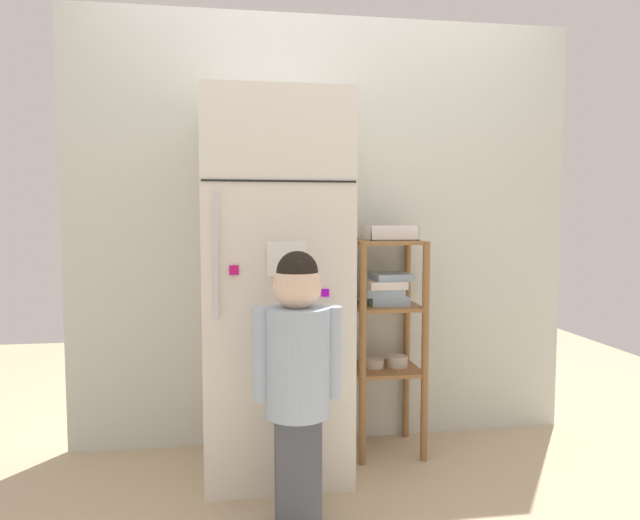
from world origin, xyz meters
name	(u,v)px	position (x,y,z in m)	size (l,w,h in m)	color
ground_plane	(337,465)	(0.00, 0.00, 0.00)	(6.00, 6.00, 0.00)	tan
kitchen_wall_back	(326,232)	(0.00, 0.34, 1.13)	(2.69, 0.03, 2.26)	silver
refrigerator	(276,287)	(-0.29, 0.02, 0.88)	(0.66, 0.62, 1.76)	silver
child_standing	(297,361)	(-0.24, -0.49, 0.65)	(0.35, 0.26, 1.08)	#474D57
pantry_shelf_unit	(386,316)	(0.28, 0.15, 0.70)	(0.35, 0.34, 1.09)	olive
fruit_bin	(394,234)	(0.32, 0.15, 1.13)	(0.25, 0.18, 0.08)	white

